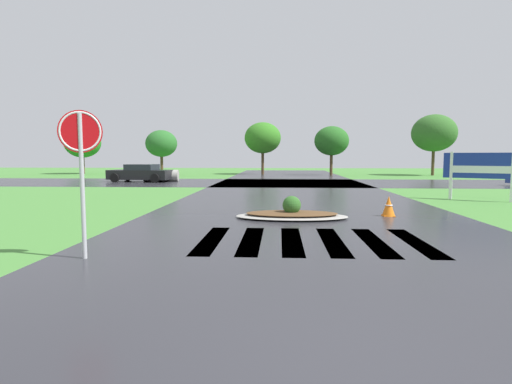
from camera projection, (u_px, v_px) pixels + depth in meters
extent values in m
cube|color=#2B2B30|center=(302.00, 214.00, 13.19)|extent=(10.12, 80.00, 0.01)
cube|color=#2B2B30|center=(290.00, 183.00, 28.49)|extent=(90.00, 9.10, 0.01)
cube|color=white|center=(212.00, 240.00, 9.14)|extent=(0.45, 3.11, 0.01)
cube|color=white|center=(251.00, 240.00, 9.09)|extent=(0.45, 3.11, 0.01)
cube|color=white|center=(292.00, 241.00, 9.04)|extent=(0.45, 3.11, 0.01)
cube|color=white|center=(332.00, 241.00, 8.98)|extent=(0.45, 3.11, 0.01)
cube|color=white|center=(374.00, 242.00, 8.93)|extent=(0.45, 3.11, 0.01)
cube|color=white|center=(415.00, 242.00, 8.88)|extent=(0.45, 3.11, 0.01)
cylinder|color=#B2B5BA|center=(82.00, 187.00, 7.35)|extent=(0.08, 0.08, 2.65)
cylinder|color=red|center=(80.00, 131.00, 7.26)|extent=(0.73, 0.26, 0.76)
torus|color=white|center=(80.00, 131.00, 7.26)|extent=(0.71, 0.27, 0.73)
cube|color=white|center=(512.00, 177.00, 16.48)|extent=(0.16, 0.16, 2.07)
cube|color=white|center=(451.00, 175.00, 17.68)|extent=(0.16, 0.16, 2.07)
cube|color=navy|center=(481.00, 166.00, 17.04)|extent=(2.58, 1.47, 1.08)
cube|color=white|center=(481.00, 169.00, 17.05)|extent=(1.98, 1.14, 0.30)
ellipsoid|color=#9E9B93|center=(292.00, 216.00, 12.31)|extent=(3.39, 1.64, 0.12)
ellipsoid|color=brown|center=(292.00, 213.00, 12.30)|extent=(2.78, 1.34, 0.10)
sphere|color=#2D6023|center=(292.00, 205.00, 12.28)|extent=(0.56, 0.56, 0.56)
cube|color=black|center=(141.00, 175.00, 29.80)|extent=(4.72, 2.38, 0.69)
cube|color=#1E232B|center=(142.00, 167.00, 29.73)|extent=(2.26, 1.87, 0.42)
cylinder|color=black|center=(115.00, 178.00, 29.14)|extent=(0.66, 0.29, 0.64)
cylinder|color=black|center=(128.00, 176.00, 31.03)|extent=(0.66, 0.29, 0.64)
cylinder|color=black|center=(155.00, 178.00, 28.60)|extent=(0.66, 0.29, 0.64)
cylinder|color=black|center=(166.00, 177.00, 30.50)|extent=(0.66, 0.29, 0.64)
cylinder|color=#9E9B93|center=(155.00, 176.00, 30.13)|extent=(1.62, 0.98, 0.86)
cylinder|color=#9E9B93|center=(168.00, 176.00, 30.15)|extent=(1.62, 0.98, 0.86)
cone|color=orange|center=(389.00, 206.00, 12.70)|extent=(0.41, 0.41, 0.63)
torus|color=white|center=(389.00, 205.00, 12.70)|extent=(0.25, 0.25, 0.04)
cube|color=orange|center=(388.00, 216.00, 12.73)|extent=(0.36, 0.36, 0.03)
cylinder|color=#4C3823|center=(83.00, 164.00, 42.41)|extent=(0.28, 0.28, 1.99)
ellipsoid|color=#23771F|center=(82.00, 142.00, 42.21)|extent=(3.69, 3.69, 3.13)
cylinder|color=#4C3823|center=(162.00, 165.00, 40.42)|extent=(0.28, 0.28, 2.02)
ellipsoid|color=#296627|center=(161.00, 144.00, 40.24)|extent=(3.11, 3.11, 2.64)
cylinder|color=#4C3823|center=(263.00, 163.00, 41.40)|extent=(0.28, 0.28, 2.42)
ellipsoid|color=#337921|center=(263.00, 138.00, 41.18)|extent=(3.69, 3.69, 3.14)
cylinder|color=#4C3823|center=(331.00, 164.00, 39.28)|extent=(0.28, 0.28, 2.18)
ellipsoid|color=#266121|center=(332.00, 141.00, 39.09)|extent=(3.30, 3.30, 2.81)
cylinder|color=#4C3823|center=(433.00, 162.00, 39.13)|extent=(0.28, 0.28, 2.61)
ellipsoid|color=#316426|center=(434.00, 133.00, 38.88)|extent=(4.17, 4.17, 3.54)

